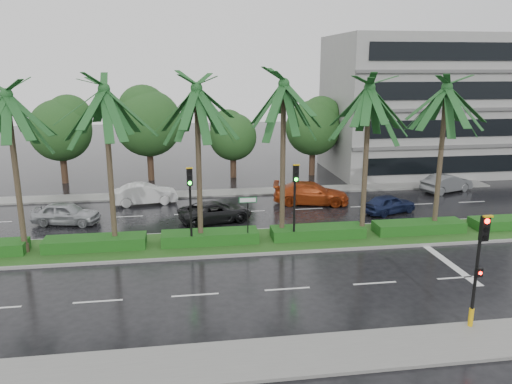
{
  "coord_description": "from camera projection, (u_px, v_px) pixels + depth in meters",
  "views": [
    {
      "loc": [
        -4.32,
        -24.61,
        9.5
      ],
      "look_at": [
        -0.41,
        1.5,
        2.75
      ],
      "focal_mm": 35.0,
      "sensor_mm": 36.0,
      "label": 1
    }
  ],
  "objects": [
    {
      "name": "palm_row",
      "position": [
        241.0,
        101.0,
        25.44
      ],
      "size": [
        26.3,
        4.2,
        9.2
      ],
      "color": "#3D3423",
      "rests_on": "median"
    },
    {
      "name": "ground",
      "position": [
        268.0,
        248.0,
        26.55
      ],
      "size": [
        120.0,
        120.0,
        0.0
      ],
      "primitive_type": "plane",
      "color": "black",
      "rests_on": "ground"
    },
    {
      "name": "far_sidewalk",
      "position": [
        241.0,
        192.0,
        38.03
      ],
      "size": [
        40.0,
        2.0,
        0.12
      ],
      "primitive_type": "cube",
      "color": "slate",
      "rests_on": "ground"
    },
    {
      "name": "near_sidewalk",
      "position": [
        319.0,
        354.0,
        16.76
      ],
      "size": [
        40.0,
        2.4,
        0.12
      ],
      "primitive_type": "cube",
      "color": "slate",
      "rests_on": "ground"
    },
    {
      "name": "lane_markings",
      "position": [
        325.0,
        248.0,
        26.57
      ],
      "size": [
        34.0,
        13.06,
        0.01
      ],
      "color": "silver",
      "rests_on": "ground"
    },
    {
      "name": "signal_median_left",
      "position": [
        190.0,
        196.0,
        25.52
      ],
      "size": [
        0.34,
        0.42,
        4.36
      ],
      "color": "black",
      "rests_on": "median"
    },
    {
      "name": "car_darkgrey",
      "position": [
        216.0,
        212.0,
        30.99
      ],
      "size": [
        3.16,
        4.94,
        1.27
      ],
      "primitive_type": "imported",
      "rotation": [
        0.0,
        0.0,
        1.82
      ],
      "color": "black",
      "rests_on": "ground"
    },
    {
      "name": "hedge",
      "position": [
        265.0,
        234.0,
        27.4
      ],
      "size": [
        35.2,
        1.4,
        0.6
      ],
      "color": "#1B4915",
      "rests_on": "median"
    },
    {
      "name": "street_sign",
      "position": [
        248.0,
        209.0,
        26.34
      ],
      "size": [
        0.95,
        0.09,
        2.6
      ],
      "color": "black",
      "rests_on": "median"
    },
    {
      "name": "car_red",
      "position": [
        311.0,
        193.0,
        34.91
      ],
      "size": [
        3.24,
        5.59,
        1.52
      ],
      "primitive_type": "imported",
      "rotation": [
        0.0,
        0.0,
        1.35
      ],
      "color": "#A23711",
      "rests_on": "ground"
    },
    {
      "name": "bg_trees",
      "position": [
        228.0,
        123.0,
        42.19
      ],
      "size": [
        33.06,
        5.5,
        7.94
      ],
      "color": "#342417",
      "rests_on": "ground"
    },
    {
      "name": "building",
      "position": [
        420.0,
        105.0,
        44.75
      ],
      "size": [
        16.0,
        10.0,
        12.0
      ],
      "primitive_type": "cube",
      "color": "gray",
      "rests_on": "ground"
    },
    {
      "name": "signal_near",
      "position": [
        478.0,
        267.0,
        17.79
      ],
      "size": [
        0.34,
        0.45,
        4.36
      ],
      "color": "black",
      "rests_on": "near_sidewalk"
    },
    {
      "name": "car_grey",
      "position": [
        447.0,
        183.0,
        38.17
      ],
      "size": [
        2.78,
        4.47,
        1.39
      ],
      "primitive_type": "imported",
      "rotation": [
        0.0,
        0.0,
        1.91
      ],
      "color": "#5A5D5F",
      "rests_on": "ground"
    },
    {
      "name": "signal_median_right",
      "position": [
        295.0,
        192.0,
        26.31
      ],
      "size": [
        0.34,
        0.42,
        4.36
      ],
      "color": "black",
      "rests_on": "median"
    },
    {
      "name": "car_white",
      "position": [
        145.0,
        194.0,
        34.89
      ],
      "size": [
        2.1,
        4.57,
        1.45
      ],
      "primitive_type": "imported",
      "rotation": [
        0.0,
        0.0,
        1.7
      ],
      "color": "silver",
      "rests_on": "ground"
    },
    {
      "name": "median",
      "position": [
        265.0,
        241.0,
        27.49
      ],
      "size": [
        36.0,
        4.0,
        0.15
      ],
      "color": "gray",
      "rests_on": "ground"
    },
    {
      "name": "car_blue",
      "position": [
        389.0,
        204.0,
        32.73
      ],
      "size": [
        2.65,
        3.98,
        1.26
      ],
      "primitive_type": "imported",
      "rotation": [
        0.0,
        0.0,
        1.92
      ],
      "color": "#162044",
      "rests_on": "ground"
    },
    {
      "name": "car_silver",
      "position": [
        66.0,
        213.0,
        30.45
      ],
      "size": [
        2.46,
        4.29,
        1.37
      ],
      "primitive_type": "imported",
      "rotation": [
        0.0,
        0.0,
        1.35
      ],
      "color": "#AAACB1",
      "rests_on": "ground"
    }
  ]
}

